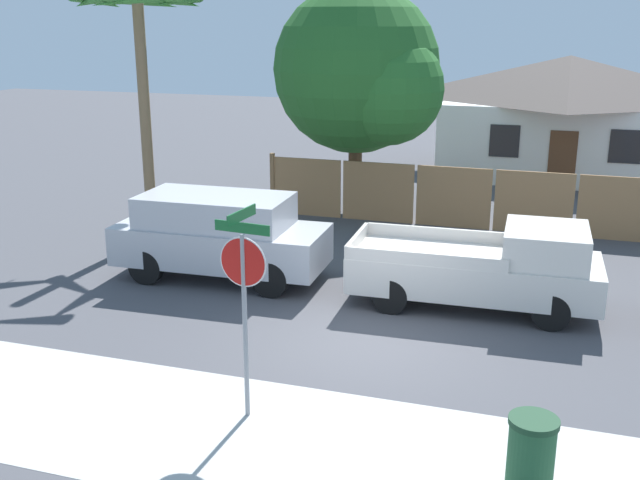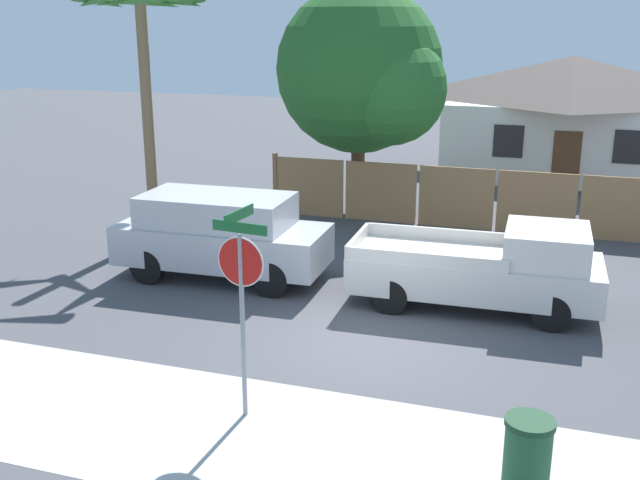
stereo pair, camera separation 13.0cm
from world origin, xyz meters
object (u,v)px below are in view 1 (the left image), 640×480
red_suv (220,234)px  orange_pickup (486,267)px  palm_tree (139,21)px  stop_sign (244,280)px  trash_bin (531,453)px  house (566,113)px  oak_tree (363,74)px

red_suv → orange_pickup: 5.81m
palm_tree → stop_sign: size_ratio=2.05×
palm_tree → stop_sign: palm_tree is taller
red_suv → trash_bin: size_ratio=4.92×
orange_pickup → palm_tree: bearing=163.7°
house → orange_pickup: bearing=-95.2°
palm_tree → house: bearing=50.5°
house → orange_pickup: (-1.35, -14.68, -1.40)m
house → trash_bin: bearing=-90.5°
house → orange_pickup: house is taller
stop_sign → trash_bin: size_ratio=3.26×
house → trash_bin: (-0.19, -20.68, -1.75)m
house → trash_bin: house is taller
red_suv → trash_bin: 9.20m
red_suv → palm_tree: bearing=141.2°
orange_pickup → trash_bin: bearing=-80.7°
stop_sign → trash_bin: 4.37m
palm_tree → stop_sign: 10.38m
red_suv → oak_tree: bearing=75.2°
red_suv → stop_sign: 6.26m
orange_pickup → stop_sign: stop_sign is taller
oak_tree → house: bearing=55.4°
house → palm_tree: palm_tree is taller
oak_tree → trash_bin: bearing=-66.6°
orange_pickup → oak_tree: bearing=121.6°
red_suv → orange_pickup: size_ratio=0.95×
palm_tree → trash_bin: (10.02, -8.31, -5.04)m
house → trash_bin: size_ratio=9.69×
trash_bin → orange_pickup: bearing=100.9°
house → oak_tree: oak_tree is taller
oak_tree → stop_sign: oak_tree is taller
palm_tree → orange_pickup: palm_tree is taller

